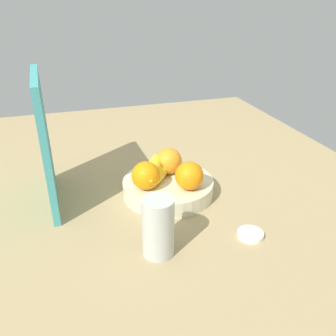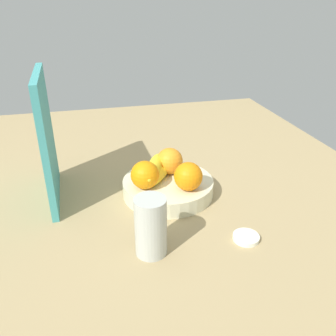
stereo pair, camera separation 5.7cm
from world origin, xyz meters
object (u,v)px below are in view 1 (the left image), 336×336
(orange_center, at_px, (146,176))
(orange_front_left, at_px, (189,176))
(banana_bunch, at_px, (156,170))
(cutting_board, at_px, (45,142))
(thermos_tumbler, at_px, (158,227))
(fruit_bowl, at_px, (168,187))
(orange_front_right, at_px, (169,161))
(jar_lid, at_px, (250,234))

(orange_center, bearing_deg, orange_front_left, -107.63)
(banana_bunch, relative_size, cutting_board, 0.48)
(orange_front_left, xyz_separation_m, thermos_tumbler, (-0.18, 0.14, -0.01))
(fruit_bowl, xyz_separation_m, banana_bunch, (0.01, 0.03, 0.05))
(thermos_tumbler, bearing_deg, cutting_board, 35.76)
(cutting_board, bearing_deg, banana_bunch, -102.50)
(orange_front_left, height_order, orange_front_right, same)
(jar_lid, bearing_deg, banana_bunch, 31.83)
(banana_bunch, distance_m, cutting_board, 0.31)
(fruit_bowl, distance_m, orange_center, 0.10)
(orange_front_left, height_order, thermos_tumbler, thermos_tumbler)
(orange_front_left, distance_m, orange_center, 0.12)
(cutting_board, relative_size, thermos_tumbler, 2.51)
(banana_bunch, bearing_deg, fruit_bowl, -110.85)
(orange_center, xyz_separation_m, thermos_tumbler, (-0.22, 0.03, -0.01))
(orange_front_left, xyz_separation_m, orange_front_right, (0.11, 0.03, 0.00))
(cutting_board, distance_m, jar_lid, 0.59)
(thermos_tumbler, bearing_deg, orange_center, -6.89)
(orange_front_left, bearing_deg, banana_bunch, 44.57)
(banana_bunch, xyz_separation_m, cutting_board, (0.06, 0.29, 0.10))
(orange_center, bearing_deg, cutting_board, 69.63)
(orange_front_left, height_order, cutting_board, cutting_board)
(banana_bunch, height_order, thermos_tumbler, thermos_tumbler)
(fruit_bowl, distance_m, orange_front_left, 0.10)
(thermos_tumbler, relative_size, jar_lid, 2.22)
(orange_front_right, bearing_deg, fruit_bowl, 160.58)
(banana_bunch, xyz_separation_m, jar_lid, (-0.27, -0.17, -0.07))
(orange_front_left, distance_m, orange_front_right, 0.11)
(fruit_bowl, xyz_separation_m, thermos_tumbler, (-0.25, 0.10, 0.05))
(orange_front_right, xyz_separation_m, jar_lid, (-0.30, -0.12, -0.08))
(orange_center, distance_m, jar_lid, 0.32)
(fruit_bowl, relative_size, thermos_tumbler, 1.85)
(orange_front_right, height_order, thermos_tumbler, thermos_tumbler)
(fruit_bowl, distance_m, cutting_board, 0.37)
(thermos_tumbler, distance_m, jar_lid, 0.24)
(thermos_tumbler, bearing_deg, orange_front_right, -21.54)
(thermos_tumbler, bearing_deg, banana_bunch, -14.65)
(jar_lid, bearing_deg, orange_center, 42.12)
(fruit_bowl, height_order, thermos_tumbler, thermos_tumbler)
(orange_center, relative_size, jar_lid, 1.23)
(fruit_bowl, distance_m, banana_bunch, 0.06)
(orange_front_right, height_order, orange_center, same)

